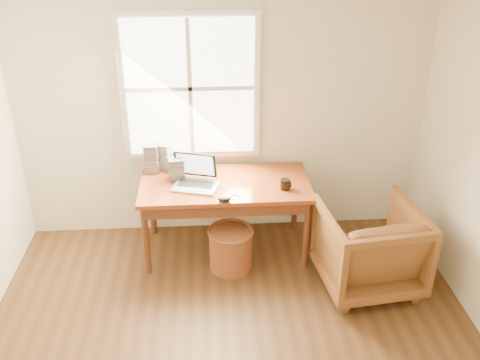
# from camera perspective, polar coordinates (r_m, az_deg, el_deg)

# --- Properties ---
(room_shell) EXTENTS (4.04, 4.54, 2.64)m
(room_shell) POSITION_cam_1_polar(r_m,az_deg,el_deg) (3.33, -0.94, -4.66)
(room_shell) COLOR #50331B
(room_shell) RESTS_ON ground
(desk) EXTENTS (1.60, 0.80, 0.04)m
(desk) POSITION_cam_1_polar(r_m,az_deg,el_deg) (5.05, -1.61, -0.47)
(desk) COLOR brown
(desk) RESTS_ON room_shell
(armchair) EXTENTS (0.93, 0.96, 0.78)m
(armchair) POSITION_cam_1_polar(r_m,az_deg,el_deg) (4.89, 13.54, -6.93)
(armchair) COLOR brown
(armchair) RESTS_ON room_shell
(wicker_stool) EXTENTS (0.49, 0.49, 0.40)m
(wicker_stool) POSITION_cam_1_polar(r_m,az_deg,el_deg) (5.06, -0.98, -7.41)
(wicker_stool) COLOR brown
(wicker_stool) RESTS_ON room_shell
(laptop) EXTENTS (0.48, 0.50, 0.29)m
(laptop) POSITION_cam_1_polar(r_m,az_deg,el_deg) (4.90, -4.79, 0.69)
(laptop) COLOR #AFB0B6
(laptop) RESTS_ON desk
(mouse) EXTENTS (0.12, 0.08, 0.04)m
(mouse) POSITION_cam_1_polar(r_m,az_deg,el_deg) (4.72, -1.70, -2.06)
(mouse) COLOR black
(mouse) RESTS_ON desk
(coffee_mug) EXTENTS (0.10, 0.10, 0.10)m
(coffee_mug) POSITION_cam_1_polar(r_m,az_deg,el_deg) (4.92, 4.81, -0.46)
(coffee_mug) COLOR black
(coffee_mug) RESTS_ON desk
(cd_stack_a) EXTENTS (0.17, 0.16, 0.27)m
(cd_stack_a) POSITION_cam_1_polar(r_m,az_deg,el_deg) (5.29, -8.13, 2.51)
(cd_stack_a) COLOR #ABB1B6
(cd_stack_a) RESTS_ON desk
(cd_stack_b) EXTENTS (0.15, 0.14, 0.22)m
(cd_stack_b) POSITION_cam_1_polar(r_m,az_deg,el_deg) (5.08, -6.78, 1.12)
(cd_stack_b) COLOR #2B2A30
(cd_stack_b) RESTS_ON desk
(cd_stack_c) EXTENTS (0.13, 0.12, 0.29)m
(cd_stack_c) POSITION_cam_1_polar(r_m,az_deg,el_deg) (5.24, -9.43, 2.25)
(cd_stack_c) COLOR #A09FAD
(cd_stack_c) RESTS_ON desk
(cd_stack_d) EXTENTS (0.15, 0.14, 0.16)m
(cd_stack_d) POSITION_cam_1_polar(r_m,az_deg,el_deg) (5.24, -6.64, 1.68)
(cd_stack_d) COLOR #A9ADB4
(cd_stack_d) RESTS_ON desk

